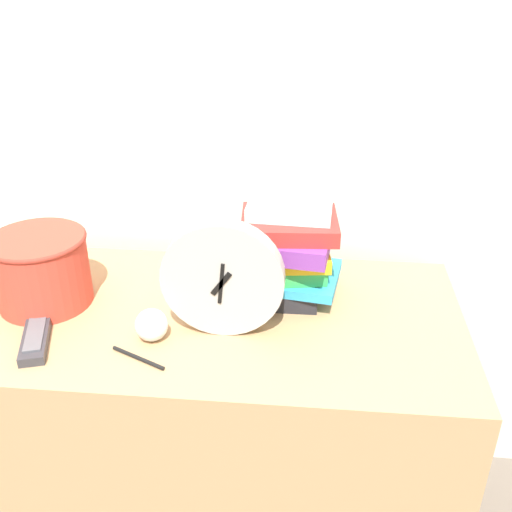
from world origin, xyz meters
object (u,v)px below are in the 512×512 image
at_px(book_stack, 287,250).
at_px(pen, 138,358).
at_px(basket, 41,268).
at_px(crumpled_paper_ball, 152,325).
at_px(tv_remote, 36,336).
at_px(desk_clock, 223,279).

height_order(book_stack, pen, book_stack).
distance_m(basket, crumpled_paper_ball, 0.31).
height_order(book_stack, crumpled_paper_ball, book_stack).
relative_size(book_stack, crumpled_paper_ball, 3.51).
bearing_deg(tv_remote, crumpled_paper_ball, 6.66).
relative_size(basket, crumpled_paper_ball, 3.16).
distance_m(book_stack, pen, 0.40).
bearing_deg(book_stack, desk_clock, -127.76).
height_order(tv_remote, pen, tv_remote).
bearing_deg(crumpled_paper_ball, tv_remote, -173.34).
height_order(desk_clock, pen, desk_clock).
xyz_separation_m(tv_remote, pen, (0.23, -0.04, -0.01)).
xyz_separation_m(basket, crumpled_paper_ball, (0.28, -0.12, -0.05)).
distance_m(desk_clock, basket, 0.43).
height_order(crumpled_paper_ball, pen, crumpled_paper_ball).
height_order(basket, pen, basket).
bearing_deg(basket, book_stack, 8.64).
distance_m(desk_clock, tv_remote, 0.40).
relative_size(desk_clock, book_stack, 1.06).
distance_m(desk_clock, pen, 0.23).
xyz_separation_m(book_stack, pen, (-0.28, -0.27, -0.11)).
bearing_deg(pen, book_stack, 44.52).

